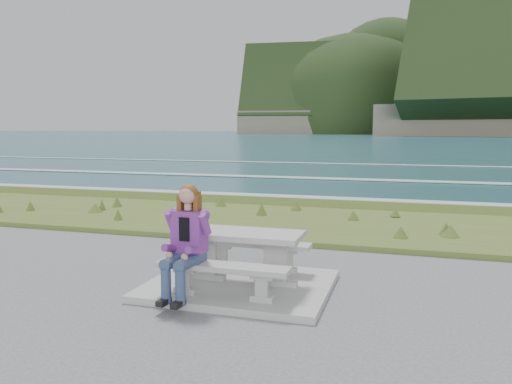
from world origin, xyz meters
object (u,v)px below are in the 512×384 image
(bench_landward, at_px, (222,272))
(bench_seaward, at_px, (254,248))
(seated_woman, at_px, (184,257))
(picnic_table, at_px, (240,243))

(bench_landward, height_order, bench_seaward, same)
(bench_seaward, distance_m, seated_woman, 1.63)
(picnic_table, height_order, bench_seaward, picnic_table)
(bench_seaward, bearing_deg, seated_woman, -107.57)
(picnic_table, bearing_deg, seated_woman, -120.11)
(picnic_table, height_order, bench_landward, picnic_table)
(picnic_table, relative_size, seated_woman, 1.21)
(bench_landward, distance_m, seated_woman, 0.55)
(picnic_table, relative_size, bench_landward, 1.00)
(bench_landward, bearing_deg, picnic_table, 90.00)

